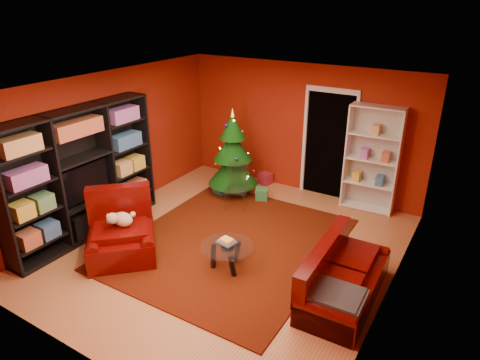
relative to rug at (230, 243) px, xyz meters
The scene contains 18 objects.
floor 0.14m from the rug, 80.07° to the right, with size 5.00×5.50×0.05m, color #AF6639.
ceiling 2.62m from the rug, 80.07° to the right, with size 5.00×5.50×0.05m, color silver.
wall_back 2.94m from the rug, 89.51° to the left, with size 5.00×0.05×2.60m, color maroon.
wall_left 2.82m from the rug, behind, with size 0.05×5.50×2.60m, color maroon.
wall_right 2.86m from the rug, ahead, with size 0.05×5.50×2.60m, color maroon.
doorway 2.87m from the rug, 76.53° to the left, with size 1.06×0.60×2.16m, color black, non-canonical shape.
rug is the anchor object (origin of this frame).
media_unit 2.67m from the rug, 157.02° to the right, with size 0.43×2.83×2.17m, color black, non-canonical shape.
christmas_tree 2.17m from the rug, 121.07° to the left, with size 1.01×1.01×1.79m, color #083409, non-canonical shape.
gift_box_teal 1.98m from the rug, 127.56° to the left, with size 0.29×0.29×0.29m, color #286A83.
gift_box_green 1.75m from the rug, 101.68° to the left, with size 0.24×0.24×0.24m, color #2A713B.
gift_box_red 2.55m from the rug, 105.32° to the left, with size 0.25×0.25×0.25m, color maroon.
white_bookshelf 3.05m from the rug, 57.87° to the left, with size 0.95×0.34×2.05m, color white, non-canonical shape.
armchair 1.76m from the rug, 135.50° to the right, with size 1.08×1.08×0.84m, color #430402, non-canonical shape.
dog 1.77m from the rug, 137.21° to the right, with size 0.40×0.30×0.28m, color #DAB290, non-canonical shape.
sofa 2.10m from the rug, ahead, with size 1.77×0.80×0.76m, color #430402, non-canonical shape.
coffee_table 0.73m from the rug, 60.48° to the right, with size 0.79×0.79×0.49m, color gray, non-canonical shape.
acrylic_chair 1.33m from the rug, 117.48° to the left, with size 0.41×0.45×0.80m, color #66605B, non-canonical shape.
Camera 1 is at (3.28, -4.95, 3.77)m, focal length 32.00 mm.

